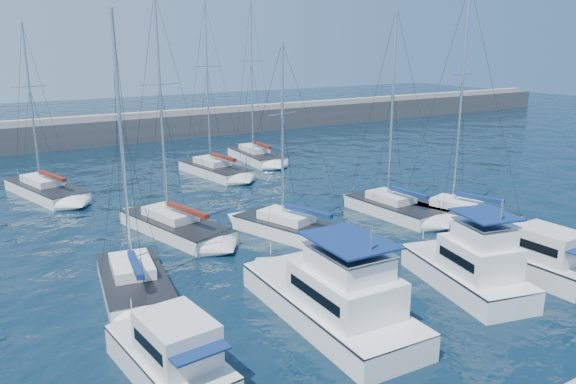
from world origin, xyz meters
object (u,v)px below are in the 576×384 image
motor_yacht_port_inner (334,300)px  sailboat_mid_e (461,214)px  motor_yacht_port_outer (172,359)px  motor_yacht_stbd_outer (537,260)px  sailboat_mid_d (395,208)px  sailboat_mid_c (291,229)px  motor_yacht_stbd_inner (471,269)px  sailboat_back_c (256,156)px  sailboat_back_a (46,190)px  sailboat_back_b (215,169)px  sailboat_mid_a (134,282)px  sailboat_mid_b (175,226)px

motor_yacht_port_inner → sailboat_mid_e: sailboat_mid_e is taller
motor_yacht_port_outer → motor_yacht_stbd_outer: (20.02, -1.04, 0.00)m
motor_yacht_port_outer → sailboat_mid_d: size_ratio=0.45×
motor_yacht_port_outer → sailboat_mid_c: 16.79m
motor_yacht_stbd_inner → sailboat_mid_e: 11.68m
motor_yacht_stbd_inner → motor_yacht_port_outer: bearing=-168.1°
sailboat_mid_d → sailboat_back_c: size_ratio=0.89×
sailboat_mid_c → sailboat_mid_e: 12.31m
motor_yacht_port_outer → sailboat_back_a: size_ratio=0.47×
sailboat_mid_d → sailboat_back_b: sailboat_back_b is taller
sailboat_mid_e → sailboat_back_c: size_ratio=0.98×
sailboat_mid_e → sailboat_back_b: 23.80m
sailboat_back_b → motor_yacht_port_inner: bearing=-112.3°
sailboat_mid_c → motor_yacht_stbd_inner: bearing=-92.3°
sailboat_mid_c → sailboat_mid_d: 8.85m
sailboat_mid_a → sailboat_mid_c: size_ratio=1.12×
sailboat_back_a → sailboat_mid_e: bearing=-58.1°
sailboat_back_c → motor_yacht_stbd_inner: bearing=-96.5°
motor_yacht_stbd_outer → sailboat_mid_d: sailboat_mid_d is taller
sailboat_mid_c → sailboat_mid_e: size_ratio=0.77×
motor_yacht_stbd_outer → sailboat_mid_c: 14.59m
motor_yacht_port_outer → sailboat_back_c: bearing=51.7°
sailboat_mid_d → motor_yacht_port_inner: bearing=-144.9°
sailboat_mid_a → motor_yacht_stbd_inner: bearing=-22.1°
motor_yacht_stbd_inner → sailboat_mid_c: bearing=118.9°
motor_yacht_port_inner → motor_yacht_stbd_inner: size_ratio=1.30×
sailboat_mid_a → sailboat_back_a: 21.85m
sailboat_mid_b → sailboat_mid_d: size_ratio=1.04×
motor_yacht_stbd_outer → motor_yacht_port_inner: bearing=172.0°
motor_yacht_port_outer → sailboat_back_a: bearing=83.9°
sailboat_mid_e → sailboat_mid_d: bearing=112.8°
motor_yacht_stbd_inner → sailboat_mid_c: 12.20m
motor_yacht_stbd_inner → sailboat_back_b: 30.21m
sailboat_mid_c → sailboat_back_a: bearing=104.2°
sailboat_mid_b → sailboat_mid_d: bearing=-29.4°
motor_yacht_port_outer → sailboat_mid_b: sailboat_mid_b is taller
sailboat_back_a → sailboat_back_c: bearing=-5.7°
motor_yacht_port_inner → sailboat_mid_a: sailboat_mid_a is taller
motor_yacht_stbd_inner → sailboat_mid_d: bearing=77.8°
motor_yacht_port_inner → sailboat_mid_a: bearing=132.5°
sailboat_mid_e → motor_yacht_stbd_inner: bearing=-152.1°
sailboat_mid_b → motor_yacht_port_inner: bearing=-96.8°
sailboat_mid_e → motor_yacht_port_outer: bearing=-177.9°
sailboat_mid_e → sailboat_back_c: bearing=79.4°
sailboat_mid_a → sailboat_mid_b: bearing=65.1°
sailboat_back_b → sailboat_back_c: bearing=22.0°
motor_yacht_port_outer → sailboat_mid_a: 8.48m
motor_yacht_stbd_outer → motor_yacht_port_outer: bearing=176.0°
sailboat_mid_c → sailboat_mid_e: (11.75, -3.69, 0.05)m
motor_yacht_port_outer → motor_yacht_stbd_inner: motor_yacht_stbd_inner is taller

